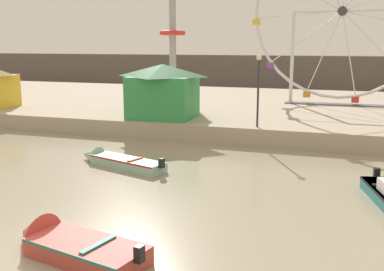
{
  "coord_description": "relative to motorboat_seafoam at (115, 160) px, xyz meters",
  "views": [
    {
      "loc": [
        7.88,
        -10.4,
        5.87
      ],
      "look_at": [
        1.14,
        9.88,
        1.57
      ],
      "focal_mm": 43.01,
      "sensor_mm": 36.0,
      "label": 1
    }
  ],
  "objects": [
    {
      "name": "promenade_lamp_near",
      "position": [
        5.7,
        6.95,
        3.5
      ],
      "size": [
        0.32,
        0.32,
        4.17
      ],
      "color": "#2D2D33",
      "rests_on": "quay_promenade"
    },
    {
      "name": "quay_promenade",
      "position": [
        2.58,
        18.4,
        0.27
      ],
      "size": [
        110.0,
        24.5,
        1.05
      ],
      "primitive_type": "cube",
      "color": "tan",
      "rests_on": "ground_plane"
    },
    {
      "name": "drop_tower_steel_tower",
      "position": [
        -6.42,
        25.02,
        6.73
      ],
      "size": [
        2.8,
        2.8,
        14.27
      ],
      "color": "#999EA3",
      "rests_on": "quay_promenade"
    },
    {
      "name": "carnival_booth_green_kiosk",
      "position": [
        -0.82,
        8.38,
        2.61
      ],
      "size": [
        4.6,
        4.03,
        3.5
      ],
      "rotation": [
        0.0,
        0.0,
        0.04
      ],
      "color": "#33934C",
      "rests_on": "quay_promenade"
    },
    {
      "name": "distant_town_skyline",
      "position": [
        2.58,
        38.96,
        1.94
      ],
      "size": [
        140.0,
        3.0,
        4.4
      ],
      "primitive_type": "cube",
      "color": "#564C47",
      "rests_on": "ground_plane"
    },
    {
      "name": "motorboat_seafoam",
      "position": [
        0.0,
        0.0,
        0.0
      ],
      "size": [
        5.35,
        2.63,
        1.08
      ],
      "rotation": [
        0.0,
        0.0,
        2.83
      ],
      "color": "#93BCAD",
      "rests_on": "ground_plane"
    },
    {
      "name": "ferris_wheel_white_frame",
      "position": [
        9.92,
        18.7,
        7.82
      ],
      "size": [
        13.67,
        1.2,
        14.0
      ],
      "color": "silver",
      "rests_on": "quay_promenade"
    },
    {
      "name": "motorboat_faded_red",
      "position": [
        3.22,
        -9.08,
        0.03
      ],
      "size": [
        4.64,
        2.43,
        1.44
      ],
      "rotation": [
        0.0,
        0.0,
        2.92
      ],
      "color": "#B24238",
      "rests_on": "ground_plane"
    },
    {
      "name": "ground_plane",
      "position": [
        2.58,
        -9.09,
        -0.26
      ],
      "size": [
        240.0,
        240.0,
        0.0
      ],
      "primitive_type": "plane",
      "color": "gray"
    }
  ]
}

